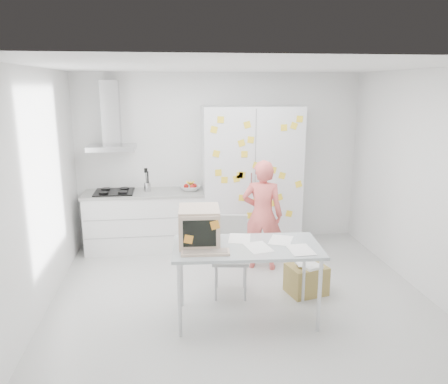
{
  "coord_description": "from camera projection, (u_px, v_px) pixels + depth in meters",
  "views": [
    {
      "loc": [
        -0.8,
        -4.88,
        2.5
      ],
      "look_at": [
        -0.09,
        0.78,
        1.1
      ],
      "focal_mm": 35.0,
      "sensor_mm": 36.0,
      "label": 1
    }
  ],
  "objects": [
    {
      "name": "floor",
      "position": [
        239.0,
        294.0,
        5.39
      ],
      "size": [
        4.5,
        4.0,
        0.02
      ],
      "primitive_type": "cube",
      "color": "silver",
      "rests_on": "ground"
    },
    {
      "name": "cardboard_box",
      "position": [
        306.0,
        279.0,
        5.36
      ],
      "size": [
        0.52,
        0.46,
        0.39
      ],
      "rotation": [
        0.0,
        0.0,
        0.24
      ],
      "color": "#A18A46",
      "rests_on": "ground"
    },
    {
      "name": "chair",
      "position": [
        231.0,
        250.0,
        5.33
      ],
      "size": [
        0.49,
        0.49,
        0.96
      ],
      "rotation": [
        0.0,
        0.0,
        -0.14
      ],
      "color": "#B3B2B0",
      "rests_on": "ground"
    },
    {
      "name": "tall_cabinet",
      "position": [
        251.0,
        178.0,
        6.8
      ],
      "size": [
        1.5,
        0.68,
        2.2
      ],
      "color": "silver",
      "rests_on": "ground"
    },
    {
      "name": "counter_run",
      "position": [
        146.0,
        220.0,
        6.77
      ],
      "size": [
        1.84,
        0.63,
        1.28
      ],
      "color": "white",
      "rests_on": "ground"
    },
    {
      "name": "person",
      "position": [
        262.0,
        215.0,
        5.99
      ],
      "size": [
        0.64,
        0.51,
        1.54
      ],
      "primitive_type": "imported",
      "rotation": [
        0.0,
        0.0,
        2.85
      ],
      "color": "#ED625C",
      "rests_on": "ground"
    },
    {
      "name": "desk",
      "position": [
        217.0,
        236.0,
        4.63
      ],
      "size": [
        1.61,
        0.87,
        1.25
      ],
      "rotation": [
        0.0,
        0.0,
        -0.06
      ],
      "color": "#AEB7BA",
      "rests_on": "ground"
    },
    {
      "name": "range_hood",
      "position": [
        111.0,
        123.0,
        6.49
      ],
      "size": [
        0.7,
        0.48,
        1.01
      ],
      "color": "silver",
      "rests_on": "walls"
    },
    {
      "name": "ceiling",
      "position": [
        241.0,
        67.0,
        4.75
      ],
      "size": [
        4.5,
        4.0,
        0.02
      ],
      "primitive_type": "cube",
      "color": "white",
      "rests_on": "walls"
    },
    {
      "name": "walls",
      "position": [
        231.0,
        175.0,
        5.77
      ],
      "size": [
        4.52,
        4.01,
        2.7
      ],
      "color": "white",
      "rests_on": "ground"
    }
  ]
}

